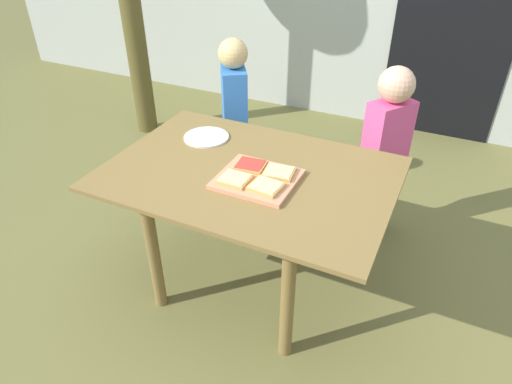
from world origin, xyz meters
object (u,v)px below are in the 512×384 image
Objects in this scene: dining_table at (250,190)px; cutting_board at (257,179)px; pizza_slice_near_left at (235,179)px; child_right at (386,142)px; child_left at (235,112)px; pizza_slice_far_right at (279,172)px; pizza_slice_near_right at (266,186)px; pizza_slice_far_left at (249,165)px; plate_white_left at (206,137)px.

dining_table is 3.83× the size of cutting_board.
cutting_board is 2.61× the size of pizza_slice_near_left.
child_left is at bearing -178.47° from child_right.
pizza_slice_far_right is at bearing -115.93° from child_right.
dining_table is at bearing -176.04° from pizza_slice_far_right.
dining_table is 9.30× the size of pizza_slice_near_right.
pizza_slice_near_right is (-0.01, -0.13, 0.00)m from pizza_slice_far_right.
pizza_slice_far_left is 0.81m from child_left.
pizza_slice_far_right is at bearing -21.68° from plate_white_left.
pizza_slice_far_right is 0.62× the size of plate_white_left.
pizza_slice_near_left is 0.48m from plate_white_left.
child_left is at bearing 130.62° from pizza_slice_far_right.
pizza_slice_near_right reaches higher than plate_white_left.
pizza_slice_near_right is (0.14, -0.13, 0.00)m from pizza_slice_far_left.
pizza_slice_near_left is 0.93m from child_left.
pizza_slice_near_right is 0.91m from child_right.
child_right is at bearing 61.52° from cutting_board.
pizza_slice_near_right reaches higher than cutting_board.
pizza_slice_near_left reaches higher than cutting_board.
pizza_slice_far_right is (0.15, 0.00, 0.00)m from pizza_slice_far_left.
pizza_slice_far_right is at bearing -49.38° from child_left.
cutting_board is 0.33× the size of child_right.
cutting_board is 0.49m from plate_white_left.
pizza_slice_far_left is 0.99× the size of pizza_slice_far_right.
pizza_slice_near_left and pizza_slice_far_right have the same top height.
plate_white_left is at bearing 146.23° from pizza_slice_near_right.
child_left reaches higher than cutting_board.
cutting_board is at bearing -40.80° from dining_table.
pizza_slice_far_left is 0.15m from pizza_slice_far_right.
pizza_slice_far_left is at bearing 116.22° from dining_table.
pizza_slice_far_left is at bearing -29.67° from plate_white_left.
child_right reaches higher than pizza_slice_near_left.
plate_white_left is 0.22× the size of child_left.
plate_white_left reaches higher than dining_table.
pizza_slice_near_right is 0.60× the size of plate_white_left.
cutting_board is 0.10m from pizza_slice_far_left.
child_right is at bearing 55.31° from pizza_slice_far_left.
dining_table is at bearing 85.56° from pizza_slice_near_left.
pizza_slice_far_left is at bearing -124.69° from child_right.
pizza_slice_far_left and pizza_slice_near_left have the same top height.
pizza_slice_far_left is 0.40m from plate_white_left.
child_right is (0.83, 0.51, -0.08)m from plate_white_left.
pizza_slice_near_left is 0.15m from pizza_slice_near_right.
plate_white_left is (-0.42, 0.26, -0.00)m from cutting_board.
pizza_slice_far_right is 0.14× the size of child_right.
pizza_slice_far_left is 0.13× the size of child_left.
pizza_slice_near_left is 0.13× the size of child_right.
pizza_slice_near_left is at bearing -120.48° from child_right.
cutting_board reaches higher than plate_white_left.
pizza_slice_far_right is 0.79m from child_right.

